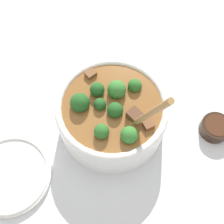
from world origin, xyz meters
TOP-DOWN VIEW (x-y plane):
  - ground_plane at (0.00, 0.00)m, footprint 4.00×4.00m
  - stew_bowl at (0.00, -0.00)m, footprint 0.25×0.25m
  - condiment_bowl at (0.24, 0.06)m, footprint 0.07×0.07m
  - empty_plate at (-0.18, -0.19)m, footprint 0.18×0.18m

SIDE VIEW (x-z plane):
  - ground_plane at x=0.00m, z-range 0.00..0.00m
  - empty_plate at x=-0.18m, z-range 0.00..0.02m
  - condiment_bowl at x=0.24m, z-range 0.00..0.03m
  - stew_bowl at x=0.00m, z-range -0.07..0.19m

